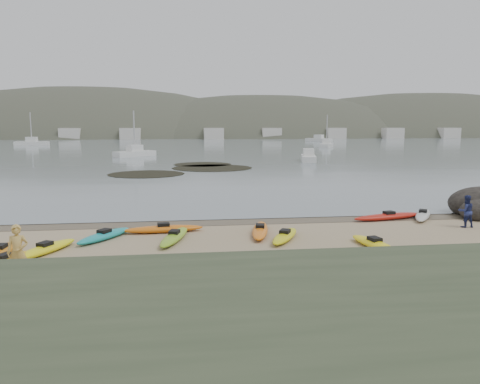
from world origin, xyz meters
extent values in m
plane|color=tan|center=(0.00, 0.00, 0.00)|extent=(600.00, 600.00, 0.00)
plane|color=brown|center=(0.00, -0.30, 0.00)|extent=(60.00, 60.00, 0.00)
plane|color=slate|center=(0.00, 300.00, 0.01)|extent=(1200.00, 1200.00, 0.00)
cube|color=#475138|center=(0.00, -17.50, 1.00)|extent=(60.00, 8.00, 2.00)
ellipsoid|color=#81B424|center=(-3.44, -4.17, 0.17)|extent=(1.63, 3.75, 0.34)
ellipsoid|color=#B41C12|center=(7.93, -1.00, 0.17)|extent=(4.40, 1.63, 0.34)
ellipsoid|color=orange|center=(-10.11, -5.80, 0.17)|extent=(0.91, 3.54, 0.34)
ellipsoid|color=yellow|center=(1.41, -4.68, 0.17)|extent=(2.08, 3.14, 0.34)
ellipsoid|color=orange|center=(-3.97, -2.56, 0.17)|extent=(3.80, 1.07, 0.34)
ellipsoid|color=yellow|center=(-8.49, -5.63, 0.17)|extent=(2.16, 3.30, 0.34)
ellipsoid|color=teal|center=(-6.53, -3.58, 0.17)|extent=(2.37, 3.15, 0.34)
ellipsoid|color=gold|center=(-9.46, -7.22, 0.17)|extent=(2.32, 3.37, 0.34)
ellipsoid|color=beige|center=(9.98, -0.80, 0.17)|extent=(2.64, 3.58, 0.34)
ellipsoid|color=yellow|center=(4.76, -6.50, 0.17)|extent=(1.31, 3.14, 0.34)
ellipsoid|color=orange|center=(0.51, -3.42, 0.17)|extent=(1.47, 3.81, 0.34)
imported|color=tan|center=(-8.45, -8.79, 0.92)|extent=(0.70, 0.48, 1.83)
imported|color=navy|center=(10.87, -3.27, 0.81)|extent=(0.81, 0.64, 1.61)
ellipsoid|color=black|center=(12.87, -1.45, 0.19)|extent=(2.11, 1.90, 1.27)
cylinder|color=black|center=(-6.63, 24.17, 0.03)|extent=(7.83, 7.83, 0.04)
cylinder|color=black|center=(0.58, 30.23, 0.03)|extent=(9.41, 9.41, 0.04)
cylinder|color=black|center=(-0.29, 35.34, 0.03)|extent=(7.40, 7.40, 0.04)
cube|color=silver|center=(-10.35, 52.26, 0.50)|extent=(6.65, 6.22, 1.00)
cube|color=silver|center=(14.67, 39.16, 0.47)|extent=(3.34, 6.91, 0.93)
cube|color=silver|center=(29.96, 78.93, 0.50)|extent=(5.14, 7.24, 1.00)
cube|color=silver|center=(-39.79, 98.23, 0.56)|extent=(8.01, 2.28, 1.12)
cube|color=silver|center=(39.11, 115.35, 0.57)|extent=(7.50, 7.26, 1.14)
ellipsoid|color=#384235|center=(-45.00, 195.00, -18.00)|extent=(220.00, 120.00, 80.00)
ellipsoid|color=#384235|center=(35.00, 190.00, -15.30)|extent=(200.00, 110.00, 68.00)
ellipsoid|color=#384235|center=(120.00, 200.00, -17.10)|extent=(230.00, 130.00, 76.00)
cube|color=beige|center=(-42.00, 145.00, 2.00)|extent=(7.00, 5.00, 4.00)
cube|color=beige|center=(-18.00, 145.00, 2.00)|extent=(7.00, 5.00, 4.00)
cube|color=beige|center=(6.00, 145.00, 2.00)|extent=(7.00, 5.00, 4.00)
cube|color=beige|center=(30.00, 145.00, 2.00)|extent=(7.00, 5.00, 4.00)
cube|color=beige|center=(54.00, 145.00, 2.00)|extent=(7.00, 5.00, 4.00)
cube|color=beige|center=(78.00, 145.00, 2.00)|extent=(7.00, 5.00, 4.00)
cube|color=beige|center=(102.00, 145.00, 2.00)|extent=(7.00, 5.00, 4.00)
camera|label=1|loc=(-3.13, -24.42, 5.03)|focal=35.00mm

